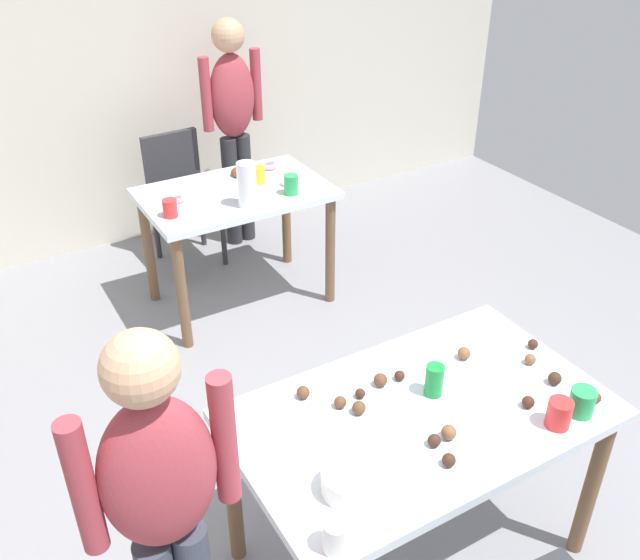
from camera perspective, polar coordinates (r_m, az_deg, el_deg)
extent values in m
plane|color=gray|center=(3.02, 5.58, -21.12)|extent=(6.40, 6.40, 0.00)
cube|color=beige|center=(4.90, -16.65, 17.36)|extent=(6.40, 0.10, 2.60)
cube|color=silver|center=(2.48, 8.33, -10.98)|extent=(1.31, 0.78, 0.04)
cylinder|color=brown|center=(2.92, 21.53, -15.57)|extent=(0.06, 0.06, 0.71)
cylinder|color=brown|center=(2.73, -7.19, -17.03)|extent=(0.06, 0.06, 0.71)
cylinder|color=brown|center=(3.22, 12.71, -8.70)|extent=(0.06, 0.06, 0.71)
cube|color=silver|center=(4.07, -7.02, 7.10)|extent=(1.07, 0.69, 0.04)
cylinder|color=brown|center=(3.86, -11.34, -1.06)|extent=(0.06, 0.06, 0.71)
cylinder|color=brown|center=(4.20, 0.85, 2.44)|extent=(0.06, 0.06, 0.71)
cylinder|color=brown|center=(4.34, -13.99, 2.46)|extent=(0.06, 0.06, 0.71)
cylinder|color=brown|center=(4.64, -2.81, 5.40)|extent=(0.06, 0.06, 0.71)
cube|color=#2D2D33|center=(4.70, -10.98, 6.17)|extent=(0.42, 0.42, 0.04)
cube|color=#2D2D33|center=(4.76, -12.15, 9.42)|extent=(0.38, 0.06, 0.42)
cylinder|color=#2D2D33|center=(4.71, -7.98, 3.50)|extent=(0.04, 0.04, 0.41)
cylinder|color=#2D2D33|center=(4.60, -11.76, 2.36)|extent=(0.04, 0.04, 0.41)
cylinder|color=#2D2D33|center=(4.99, -9.74, 5.00)|extent=(0.04, 0.04, 0.41)
cylinder|color=#2D2D33|center=(4.88, -13.34, 3.96)|extent=(0.04, 0.04, 0.41)
ellipsoid|color=#9E3842|center=(1.96, -13.21, -15.30)|extent=(0.33, 0.22, 0.52)
sphere|color=tan|center=(1.72, -14.64, -7.06)|extent=(0.20, 0.20, 0.20)
cylinder|color=#9E3842|center=(1.92, -19.01, -15.97)|extent=(0.07, 0.07, 0.44)
cylinder|color=#9E3842|center=(1.96, -7.89, -12.94)|extent=(0.07, 0.07, 0.44)
cylinder|color=#28282D|center=(4.97, -6.22, 7.55)|extent=(0.11, 0.11, 0.78)
cylinder|color=#28282D|center=(4.92, -7.31, 7.22)|extent=(0.11, 0.11, 0.78)
ellipsoid|color=#9E3842|center=(4.72, -7.28, 14.84)|extent=(0.34, 0.24, 0.56)
sphere|color=tan|center=(4.62, -7.62, 19.41)|extent=(0.21, 0.21, 0.21)
cylinder|color=#9E3842|center=(4.80, -5.30, 15.77)|extent=(0.08, 0.08, 0.47)
cylinder|color=#9E3842|center=(4.62, -9.40, 14.86)|extent=(0.08, 0.08, 0.47)
cylinder|color=white|center=(2.17, 2.34, -16.34)|extent=(0.16, 0.16, 0.07)
cylinder|color=#198438|center=(2.50, 9.43, -8.18)|extent=(0.07, 0.07, 0.12)
cube|color=silver|center=(2.49, 12.40, -10.55)|extent=(0.17, 0.02, 0.01)
cylinder|color=white|center=(2.02, 1.35, -20.39)|extent=(0.08, 0.08, 0.10)
cylinder|color=green|center=(2.56, 20.83, -9.41)|extent=(0.09, 0.09, 0.10)
cylinder|color=red|center=(2.49, 19.15, -10.40)|extent=(0.08, 0.08, 0.10)
sphere|color=#3D2319|center=(2.57, 6.60, -7.86)|extent=(0.04, 0.04, 0.04)
sphere|color=#3D2319|center=(2.83, 17.19, -5.07)|extent=(0.04, 0.04, 0.04)
sphere|color=brown|center=(2.37, 10.60, -12.27)|extent=(0.05, 0.05, 0.05)
sphere|color=#3D2319|center=(2.28, 10.59, -14.42)|extent=(0.04, 0.04, 0.04)
sphere|color=brown|center=(2.75, 16.98, -6.28)|extent=(0.04, 0.04, 0.04)
sphere|color=brown|center=(2.65, 21.83, -9.01)|extent=(0.04, 0.04, 0.04)
sphere|color=brown|center=(2.54, 5.02, -8.23)|extent=(0.05, 0.05, 0.05)
sphere|color=#3D2319|center=(2.49, 3.34, -9.34)|extent=(0.04, 0.04, 0.04)
sphere|color=#3D2319|center=(2.34, 9.42, -12.95)|extent=(0.04, 0.04, 0.04)
sphere|color=brown|center=(2.48, -1.40, -9.27)|extent=(0.05, 0.05, 0.05)
sphere|color=#3D2319|center=(2.68, 18.83, -7.70)|extent=(0.05, 0.05, 0.05)
sphere|color=brown|center=(2.42, 3.23, -10.50)|extent=(0.05, 0.05, 0.05)
sphere|color=brown|center=(2.44, 1.68, -10.06)|extent=(0.04, 0.04, 0.04)
sphere|color=#3D2319|center=(2.55, 16.82, -9.63)|extent=(0.04, 0.04, 0.04)
sphere|color=brown|center=(2.71, 11.81, -5.95)|extent=(0.05, 0.05, 0.05)
cylinder|color=white|center=(3.81, -6.06, 7.84)|extent=(0.11, 0.11, 0.25)
cylinder|color=green|center=(3.96, -2.41, 7.88)|extent=(0.08, 0.08, 0.12)
cylinder|color=yellow|center=(4.13, -5.12, 8.64)|extent=(0.08, 0.08, 0.10)
cylinder|color=red|center=(3.78, -12.29, 5.81)|extent=(0.08, 0.08, 0.10)
torus|color=pink|center=(4.35, -4.32, 9.43)|extent=(0.12, 0.12, 0.04)
torus|color=white|center=(4.11, -2.53, 8.12)|extent=(0.11, 0.11, 0.03)
torus|color=brown|center=(4.26, -6.51, 8.85)|extent=(0.13, 0.13, 0.04)
torus|color=pink|center=(3.97, -11.77, 6.60)|extent=(0.10, 0.10, 0.03)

